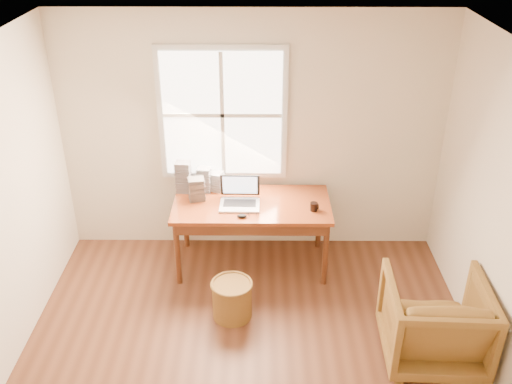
# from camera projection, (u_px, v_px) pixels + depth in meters

# --- Properties ---
(room_shell) EXTENTS (4.04, 4.54, 2.64)m
(room_shell) POSITION_uv_depth(u_px,v_px,m) (245.00, 246.00, 4.09)
(room_shell) COLOR brown
(room_shell) RESTS_ON ground
(desk) EXTENTS (1.60, 0.80, 0.04)m
(desk) POSITION_uv_depth(u_px,v_px,m) (252.00, 205.00, 5.81)
(desk) COLOR brown
(desk) RESTS_ON room_shell
(armchair) EXTENTS (0.85, 0.88, 0.77)m
(armchair) POSITION_uv_depth(u_px,v_px,m) (434.00, 321.00, 4.78)
(armchair) COLOR olive
(armchair) RESTS_ON room_shell
(wicker_stool) EXTENTS (0.45, 0.45, 0.37)m
(wicker_stool) POSITION_uv_depth(u_px,v_px,m) (232.00, 300.00, 5.33)
(wicker_stool) COLOR brown
(wicker_stool) RESTS_ON room_shell
(laptop) EXTENTS (0.38, 0.39, 0.28)m
(laptop) POSITION_uv_depth(u_px,v_px,m) (239.00, 194.00, 5.67)
(laptop) COLOR silver
(laptop) RESTS_ON desk
(mouse) EXTENTS (0.10, 0.06, 0.03)m
(mouse) POSITION_uv_depth(u_px,v_px,m) (242.00, 216.00, 5.54)
(mouse) COLOR black
(mouse) RESTS_ON desk
(coffee_mug) EXTENTS (0.08, 0.08, 0.09)m
(coffee_mug) POSITION_uv_depth(u_px,v_px,m) (314.00, 207.00, 5.65)
(coffee_mug) COLOR black
(coffee_mug) RESTS_ON desk
(cd_stack_a) EXTENTS (0.15, 0.14, 0.27)m
(cd_stack_a) POSITION_uv_depth(u_px,v_px,m) (204.00, 180.00, 5.97)
(cd_stack_a) COLOR #B7BCC4
(cd_stack_a) RESTS_ON desk
(cd_stack_b) EXTENTS (0.18, 0.17, 0.24)m
(cd_stack_b) POSITION_uv_depth(u_px,v_px,m) (197.00, 189.00, 5.81)
(cd_stack_b) COLOR #28282D
(cd_stack_b) RESTS_ON desk
(cd_stack_c) EXTENTS (0.16, 0.14, 0.34)m
(cd_stack_c) POSITION_uv_depth(u_px,v_px,m) (183.00, 177.00, 5.95)
(cd_stack_c) COLOR #A8AAB6
(cd_stack_c) RESTS_ON desk
(cd_stack_d) EXTENTS (0.19, 0.18, 0.20)m
(cd_stack_d) POSITION_uv_depth(u_px,v_px,m) (216.00, 181.00, 6.01)
(cd_stack_d) COLOR silver
(cd_stack_d) RESTS_ON desk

